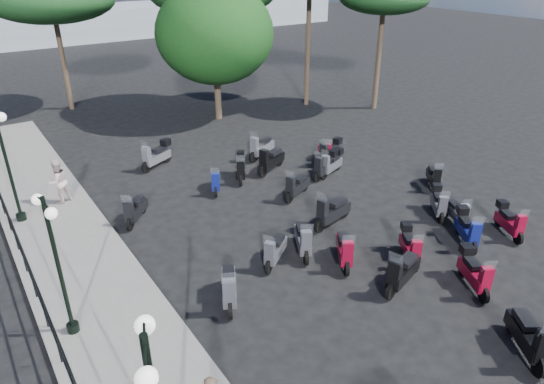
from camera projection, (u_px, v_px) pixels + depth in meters
ground at (317, 247)px, 15.24m from camera, size 120.00×120.00×0.00m
sidewalk at (79, 267)px, 14.15m from camera, size 3.00×30.00×0.15m
railing at (26, 261)px, 12.98m from camera, size 0.04×26.04×1.10m
lamp_post_1 at (57, 259)px, 10.74m from camera, size 0.36×1.07×3.64m
lamp_post_2 at (6, 158)px, 15.45m from camera, size 0.58×1.12×3.96m
pedestrian_far at (58, 182)px, 17.26m from camera, size 0.97×0.87×1.65m
scooter_2 at (229, 288)px, 12.62m from camera, size 0.98×1.60×1.40m
scooter_3 at (275, 251)px, 14.25m from camera, size 1.33×1.03×1.26m
scooter_4 at (135, 210)px, 16.43m from camera, size 1.17×1.31×1.32m
scooter_5 at (157, 156)px, 20.58m from camera, size 1.64×0.98×1.41m
scooter_7 at (402, 272)px, 13.18m from camera, size 1.78×0.80×1.46m
scooter_8 at (303, 240)px, 14.71m from camera, size 0.97×1.56×1.37m
scooter_9 at (344, 250)px, 14.22m from camera, size 1.06×1.46×1.35m
scooter_10 at (241, 168)px, 19.50m from camera, size 1.00×1.47×1.30m
scooter_11 at (216, 181)px, 18.57m from camera, size 0.86×1.37×1.20m
scooter_12 at (529, 337)px, 10.97m from camera, size 1.16×1.58×1.47m
scooter_14 at (410, 246)px, 14.40m from camera, size 0.98×1.38×1.24m
scooter_15 at (332, 212)px, 16.21m from camera, size 1.82×0.68×1.46m
scooter_16 at (297, 186)px, 18.08m from camera, size 1.55×0.84×1.31m
scooter_17 at (261, 148)px, 21.49m from camera, size 1.71×0.91×1.44m
scooter_19 at (474, 273)px, 13.19m from camera, size 0.96×1.51×1.32m
scooter_20 at (467, 230)px, 15.21m from camera, size 1.09×1.45×1.32m
scooter_21 at (439, 203)px, 16.85m from camera, size 1.14×1.28×1.25m
scooter_22 at (332, 164)px, 19.92m from camera, size 1.55×0.79×1.29m
scooter_23 at (271, 160)px, 20.17m from camera, size 1.75×0.98×1.49m
scooter_25 at (510, 222)px, 15.71m from camera, size 0.89×1.45×1.25m
scooter_26 at (456, 212)px, 16.37m from camera, size 0.78×1.42×1.20m
scooter_27 at (434, 177)px, 18.86m from camera, size 1.09×1.27×1.26m
scooter_28 at (330, 153)px, 20.99m from camera, size 1.59×0.77×1.31m
scooter_29 at (325, 152)px, 21.25m from camera, size 0.83×1.38×1.20m
scooter_31 at (325, 166)px, 19.70m from camera, size 1.59×0.77×1.31m
broadleaf_tree at (215, 33)px, 24.80m from camera, size 6.08×6.08×7.12m
pine_2 at (52, 1)px, 25.78m from camera, size 6.53×6.53×7.05m
distant_hills at (30, 27)px, 47.81m from camera, size 70.00×8.00×3.00m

